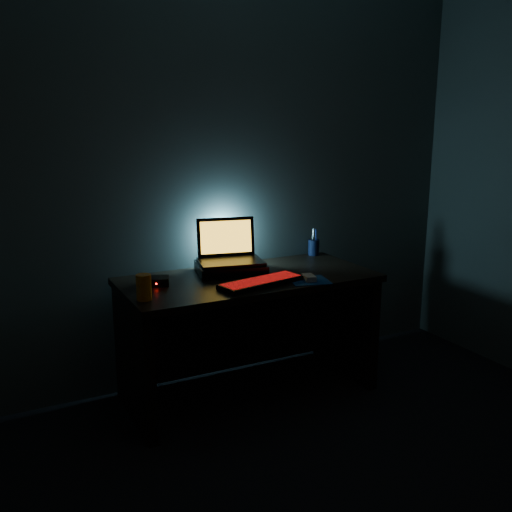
{
  "coord_description": "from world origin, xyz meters",
  "views": [
    {
      "loc": [
        -1.45,
        -1.3,
        1.64
      ],
      "look_at": [
        0.02,
        1.57,
        0.88
      ],
      "focal_mm": 40.0,
      "sensor_mm": 36.0,
      "label": 1
    }
  ],
  "objects_px": {
    "mouse": "(309,278)",
    "router": "(157,281)",
    "pen_cup": "(314,247)",
    "juice_glass": "(144,287)",
    "laptop": "(229,252)",
    "keyboard": "(261,282)"
  },
  "relations": [
    {
      "from": "mouse",
      "to": "router",
      "type": "relative_size",
      "value": 0.61
    },
    {
      "from": "pen_cup",
      "to": "juice_glass",
      "type": "distance_m",
      "value": 1.41
    },
    {
      "from": "mouse",
      "to": "router",
      "type": "height_order",
      "value": "router"
    },
    {
      "from": "laptop",
      "to": "keyboard",
      "type": "bearing_deg",
      "value": -73.09
    },
    {
      "from": "keyboard",
      "to": "mouse",
      "type": "bearing_deg",
      "value": -21.7
    },
    {
      "from": "mouse",
      "to": "juice_glass",
      "type": "height_order",
      "value": "juice_glass"
    },
    {
      "from": "mouse",
      "to": "pen_cup",
      "type": "height_order",
      "value": "pen_cup"
    },
    {
      "from": "keyboard",
      "to": "juice_glass",
      "type": "height_order",
      "value": "juice_glass"
    },
    {
      "from": "keyboard",
      "to": "pen_cup",
      "type": "distance_m",
      "value": 0.83
    },
    {
      "from": "mouse",
      "to": "juice_glass",
      "type": "distance_m",
      "value": 0.95
    },
    {
      "from": "keyboard",
      "to": "router",
      "type": "height_order",
      "value": "router"
    },
    {
      "from": "mouse",
      "to": "juice_glass",
      "type": "bearing_deg",
      "value": -171.2
    },
    {
      "from": "laptop",
      "to": "router",
      "type": "distance_m",
      "value": 0.51
    },
    {
      "from": "mouse",
      "to": "pen_cup",
      "type": "relative_size",
      "value": 0.93
    },
    {
      "from": "router",
      "to": "mouse",
      "type": "bearing_deg",
      "value": -2.39
    },
    {
      "from": "pen_cup",
      "to": "juice_glass",
      "type": "height_order",
      "value": "juice_glass"
    },
    {
      "from": "pen_cup",
      "to": "router",
      "type": "xyz_separation_m",
      "value": [
        -1.19,
        -0.22,
        -0.03
      ]
    },
    {
      "from": "keyboard",
      "to": "router",
      "type": "distance_m",
      "value": 0.59
    },
    {
      "from": "keyboard",
      "to": "mouse",
      "type": "height_order",
      "value": "mouse"
    },
    {
      "from": "pen_cup",
      "to": "router",
      "type": "height_order",
      "value": "pen_cup"
    },
    {
      "from": "laptop",
      "to": "pen_cup",
      "type": "relative_size",
      "value": 3.96
    },
    {
      "from": "laptop",
      "to": "pen_cup",
      "type": "bearing_deg",
      "value": 21.83
    }
  ]
}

